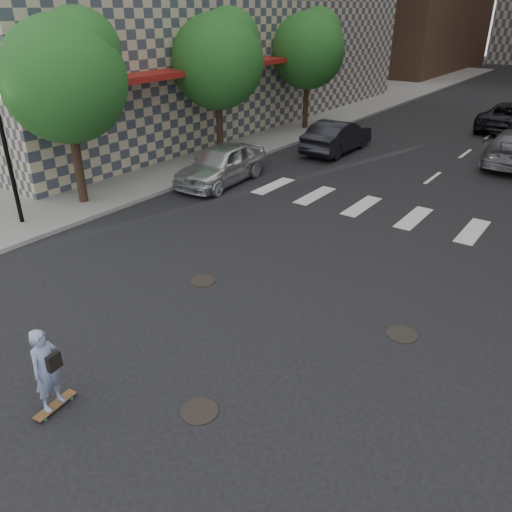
{
  "coord_description": "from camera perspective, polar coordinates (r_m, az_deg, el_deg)",
  "views": [
    {
      "loc": [
        6.1,
        -7.47,
        6.62
      ],
      "look_at": [
        -0.19,
        1.18,
        1.3
      ],
      "focal_mm": 35.0,
      "sensor_mm": 36.0,
      "label": 1
    }
  ],
  "objects": [
    {
      "name": "ground",
      "position": [
        11.7,
        -2.65,
        -8.04
      ],
      "size": [
        160.0,
        160.0,
        0.0
      ],
      "primitive_type": "plane",
      "color": "black",
      "rests_on": "ground"
    },
    {
      "name": "sidewalk_left",
      "position": [
        34.96,
        -0.83,
        15.66
      ],
      "size": [
        13.0,
        80.0,
        0.15
      ],
      "primitive_type": "cube",
      "color": "gray",
      "rests_on": "ground"
    },
    {
      "name": "lamppost",
      "position": [
        17.91,
        -26.87,
        11.79
      ],
      "size": [
        0.36,
        0.36,
        4.28
      ],
      "color": "black",
      "rests_on": "sidewalk_left"
    },
    {
      "name": "tree_a",
      "position": [
        18.94,
        -20.71,
        18.89
      ],
      "size": [
        4.2,
        4.2,
        6.6
      ],
      "color": "#382619",
      "rests_on": "sidewalk_left"
    },
    {
      "name": "tree_b",
      "position": [
        24.34,
        -4.12,
        21.74
      ],
      "size": [
        4.2,
        4.2,
        6.6
      ],
      "color": "#382619",
      "rests_on": "sidewalk_left"
    },
    {
      "name": "tree_c",
      "position": [
        30.89,
        6.21,
        22.65
      ],
      "size": [
        4.2,
        4.2,
        6.6
      ],
      "color": "#382619",
      "rests_on": "sidewalk_left"
    },
    {
      "name": "manhole_a",
      "position": [
        9.62,
        -6.49,
        -17.2
      ],
      "size": [
        0.7,
        0.7,
        0.02
      ],
      "primitive_type": "cylinder",
      "color": "black",
      "rests_on": "ground"
    },
    {
      "name": "manhole_b",
      "position": [
        13.59,
        -6.12,
        -2.84
      ],
      "size": [
        0.7,
        0.7,
        0.02
      ],
      "primitive_type": "cylinder",
      "color": "black",
      "rests_on": "ground"
    },
    {
      "name": "manhole_c",
      "position": [
        11.89,
        16.35,
        -8.58
      ],
      "size": [
        0.7,
        0.7,
        0.02
      ],
      "primitive_type": "cylinder",
      "color": "black",
      "rests_on": "ground"
    },
    {
      "name": "skateboarder",
      "position": [
        9.76,
        -22.77,
        -11.88
      ],
      "size": [
        0.47,
        0.89,
        1.72
      ],
      "rotation": [
        0.0,
        0.0,
        0.15
      ],
      "color": "brown",
      "rests_on": "ground"
    },
    {
      "name": "silver_sedan",
      "position": [
        21.16,
        -3.95,
        10.46
      ],
      "size": [
        2.29,
        4.91,
        1.63
      ],
      "primitive_type": "imported",
      "rotation": [
        0.0,
        0.0,
        0.08
      ],
      "color": "silver",
      "rests_on": "ground"
    },
    {
      "name": "traffic_car_a",
      "position": [
        26.32,
        9.29,
        13.34
      ],
      "size": [
        1.77,
        4.89,
        1.6
      ],
      "primitive_type": "imported",
      "rotation": [
        0.0,
        0.0,
        3.16
      ],
      "color": "black",
      "rests_on": "ground"
    },
    {
      "name": "traffic_car_c",
      "position": [
        34.42,
        27.1,
        13.99
      ],
      "size": [
        2.96,
        6.04,
        1.65
      ],
      "primitive_type": "imported",
      "rotation": [
        0.0,
        0.0,
        3.1
      ],
      "color": "black",
      "rests_on": "ground"
    }
  ]
}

